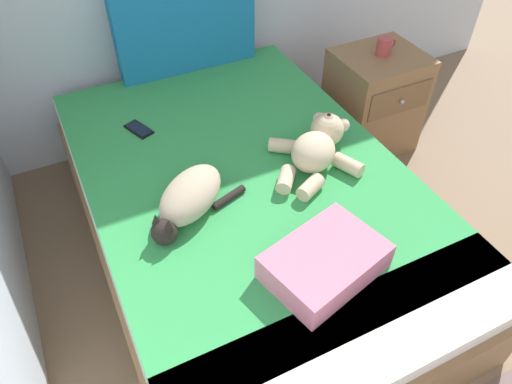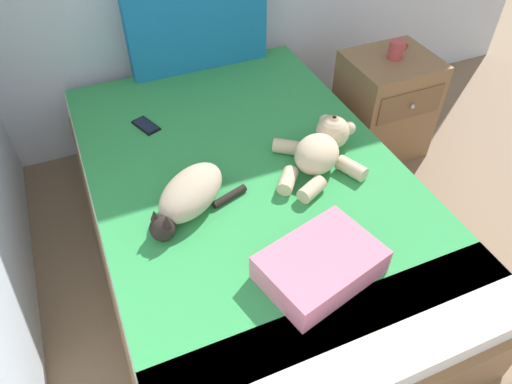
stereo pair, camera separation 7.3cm
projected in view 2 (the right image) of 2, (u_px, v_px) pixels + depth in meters
ground_plane at (493, 352)px, 2.00m from camera, size 10.07×10.07×0.00m
bed at (249, 213)px, 2.24m from camera, size 1.36×2.05×0.49m
patterned_cushion at (198, 27)px, 2.57m from camera, size 0.76×0.10×0.47m
cat at (189, 196)px, 1.86m from camera, size 0.43×0.36×0.15m
teddy_bear at (321, 149)px, 2.08m from camera, size 0.47×0.42×0.16m
cell_phone at (146, 126)px, 2.31m from camera, size 0.12×0.16×0.01m
throw_pillow at (320, 265)px, 1.64m from camera, size 0.46×0.37×0.11m
nightstand at (384, 105)px, 2.79m from camera, size 0.47×0.44×0.59m
mug at (396, 50)px, 2.56m from camera, size 0.12×0.08×0.09m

